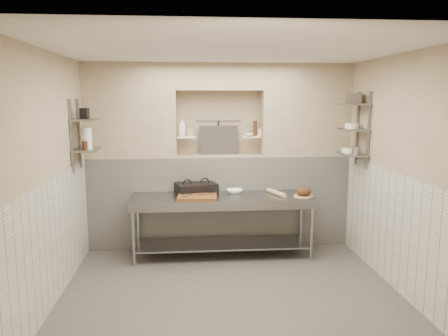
{
  "coord_description": "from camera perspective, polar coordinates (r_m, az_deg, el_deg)",
  "views": [
    {
      "loc": [
        -0.49,
        -4.91,
        2.27
      ],
      "look_at": [
        0.0,
        0.9,
        1.35
      ],
      "focal_mm": 35.0,
      "sensor_mm": 36.0,
      "label": 1
    }
  ],
  "objects": [
    {
      "name": "wall_back",
      "position": [
        6.98,
        -0.77,
        1.81
      ],
      "size": [
        4.0,
        0.1,
        2.8
      ],
      "primitive_type": "cube",
      "color": "tan",
      "rests_on": "ground"
    },
    {
      "name": "bowl_right_mid",
      "position": [
        6.47,
        16.35,
        5.31
      ],
      "size": [
        0.19,
        0.19,
        0.07
      ],
      "primitive_type": "cylinder",
      "color": "white",
      "rests_on": "wall_shelf_right_mid"
    },
    {
      "name": "backwall_header",
      "position": [
        6.68,
        -0.64,
        11.8
      ],
      "size": [
        1.3,
        0.4,
        0.4
      ],
      "primitive_type": "cube",
      "color": "tan",
      "rests_on": "backwall_lower"
    },
    {
      "name": "shelf_rail_right_b",
      "position": [
        6.28,
        18.36,
        4.68
      ],
      "size": [
        0.03,
        0.03,
        1.05
      ],
      "primitive_type": "cube",
      "color": "slate",
      "rests_on": "wall_right"
    },
    {
      "name": "wall_right",
      "position": [
        5.59,
        22.24,
        -0.65
      ],
      "size": [
        0.1,
        3.9,
        2.8
      ],
      "primitive_type": "cube",
      "color": "tan",
      "rests_on": "ground"
    },
    {
      "name": "wall_front",
      "position": [
        3.07,
        4.57,
        -7.49
      ],
      "size": [
        4.0,
        0.1,
        2.8
      ],
      "primitive_type": "cube",
      "color": "tan",
      "rests_on": "ground"
    },
    {
      "name": "condiment_b",
      "position": [
        6.74,
        4.11,
        5.19
      ],
      "size": [
        0.06,
        0.06,
        0.23
      ],
      "primitive_type": "cylinder",
      "color": "#3B1F11",
      "rests_on": "alcove_shelf_right"
    },
    {
      "name": "wall_shelf_right_lower",
      "position": [
        6.44,
        16.41,
        1.74
      ],
      "size": [
        0.3,
        0.5,
        0.02
      ],
      "primitive_type": "cube",
      "color": "slate",
      "rests_on": "wall_right"
    },
    {
      "name": "bowl_alcove",
      "position": [
        6.69,
        3.33,
        4.35
      ],
      "size": [
        0.17,
        0.17,
        0.04
      ],
      "primitive_type": "imported",
      "rotation": [
        0.0,
        0.0,
        0.3
      ],
      "color": "white",
      "rests_on": "alcove_shelf_right"
    },
    {
      "name": "rolling_pin",
      "position": [
        6.36,
        6.85,
        -3.23
      ],
      "size": [
        0.21,
        0.43,
        0.07
      ],
      "primitive_type": "cylinder",
      "rotation": [
        1.57,
        0.0,
        0.35
      ],
      "color": "tan",
      "rests_on": "prep_table"
    },
    {
      "name": "alcove_shelf_right",
      "position": [
        6.75,
        3.62,
        4.11
      ],
      "size": [
        0.28,
        0.16,
        0.02
      ],
      "primitive_type": "cube",
      "color": "white",
      "rests_on": "backwall_lower"
    },
    {
      "name": "cutting_board",
      "position": [
        6.07,
        -3.52,
        -3.86
      ],
      "size": [
        0.56,
        0.41,
        0.05
      ],
      "primitive_type": "cube",
      "rotation": [
        0.0,
        0.0,
        -0.06
      ],
      "color": "brown",
      "rests_on": "prep_table"
    },
    {
      "name": "wall_shelf_right_upper",
      "position": [
        6.4,
        16.69,
        7.97
      ],
      "size": [
        0.3,
        0.5,
        0.03
      ],
      "primitive_type": "cube",
      "color": "slate",
      "rests_on": "wall_right"
    },
    {
      "name": "alcove_sill",
      "position": [
        6.73,
        -0.62,
        1.63
      ],
      "size": [
        1.3,
        0.4,
        0.02
      ],
      "primitive_type": "cube",
      "color": "tan",
      "rests_on": "backwall_lower"
    },
    {
      "name": "backwall_pillar_left",
      "position": [
        6.71,
        -12.08,
        7.32
      ],
      "size": [
        1.35,
        0.4,
        1.4
      ],
      "primitive_type": "cube",
      "color": "tan",
      "rests_on": "backwall_lower"
    },
    {
      "name": "bottle_soap",
      "position": [
        6.66,
        -5.53,
        5.39
      ],
      "size": [
        0.12,
        0.13,
        0.29
      ],
      "primitive_type": "imported",
      "rotation": [
        0.0,
        0.0,
        0.11
      ],
      "color": "white",
      "rests_on": "alcove_shelf_left"
    },
    {
      "name": "panini_press",
      "position": [
        6.42,
        -3.66,
        -2.67
      ],
      "size": [
        0.66,
        0.55,
        0.15
      ],
      "rotation": [
        0.0,
        0.0,
        0.28
      ],
      "color": "black",
      "rests_on": "prep_table"
    },
    {
      "name": "wall_shelf_left_upper",
      "position": [
        6.11,
        -17.69,
        6.02
      ],
      "size": [
        0.3,
        0.5,
        0.03
      ],
      "primitive_type": "cube",
      "color": "slate",
      "rests_on": "wall_left"
    },
    {
      "name": "prep_table",
      "position": [
        6.32,
        -0.2,
        -5.95
      ],
      "size": [
        2.6,
        0.7,
        0.9
      ],
      "color": "gray",
      "rests_on": "floor"
    },
    {
      "name": "shelf_rail_left_a",
      "position": [
        6.35,
        -18.4,
        4.27
      ],
      "size": [
        0.03,
        0.03,
        0.95
      ],
      "primitive_type": "cube",
      "color": "slate",
      "rests_on": "wall_left"
    },
    {
      "name": "condiment_c",
      "position": [
        6.78,
        4.68,
        4.68
      ],
      "size": [
        0.06,
        0.06,
        0.11
      ],
      "primitive_type": "cylinder",
      "color": "white",
      "rests_on": "alcove_shelf_right"
    },
    {
      "name": "jug_left",
      "position": [
        6.16,
        -17.51,
        3.74
      ],
      "size": [
        0.14,
        0.14,
        0.28
      ],
      "primitive_type": "cylinder",
      "color": "white",
      "rests_on": "wall_shelf_left_lower"
    },
    {
      "name": "knife_blade",
      "position": [
        6.14,
        -2.38,
        -3.47
      ],
      "size": [
        0.26,
        0.08,
        0.01
      ],
      "primitive_type": "cube",
      "rotation": [
        0.0,
        0.0,
        0.21
      ],
      "color": "gray",
      "rests_on": "cutting_board"
    },
    {
      "name": "canister_right",
      "position": [
        6.32,
        16.83,
        2.21
      ],
      "size": [
        0.11,
        0.11,
        0.11
      ],
      "primitive_type": "cylinder",
      "color": "gray",
      "rests_on": "wall_shelf_right_lower"
    },
    {
      "name": "utensil_rail",
      "position": [
        6.85,
        -0.74,
        6.29
      ],
      "size": [
        0.7,
        0.02,
        0.02
      ],
      "primitive_type": "cylinder",
      "rotation": [
        0.0,
        1.57,
        0.0
      ],
      "color": "gray",
      "rests_on": "wall_back"
    },
    {
      "name": "bowl_right",
      "position": [
        6.55,
        16.05,
        2.26
      ],
      "size": [
        0.21,
        0.21,
        0.06
      ],
      "primitive_type": "cylinder",
      "color": "white",
      "rests_on": "wall_shelf_right_lower"
    },
    {
      "name": "splash_panel",
      "position": [
        6.8,
        -0.69,
        3.66
      ],
      "size": [
        0.6,
        0.08,
        0.45
      ],
      "primitive_type": "cube",
      "rotation": [
        -0.14,
        0.0,
        0.0
      ],
      "color": "#383330",
      "rests_on": "alcove_sill"
    },
    {
      "name": "wall_left",
      "position": [
        5.22,
        -22.15,
        -1.28
      ],
      "size": [
        0.1,
        3.9,
        2.8
      ],
      "primitive_type": "cube",
      "color": "tan",
      "rests_on": "ground"
    },
    {
      "name": "wall_shelf_right_mid",
      "position": [
        6.41,
        16.55,
        4.84
      ],
      "size": [
        0.3,
        0.5,
        0.02
      ],
      "primitive_type": "cube",
      "color": "slate",
      "rests_on": "wall_right"
    },
    {
      "name": "alcove_shelf_left",
      "position": [
        6.68,
        -4.92,
        4.04
      ],
      "size": [
        0.28,
        0.16,
        0.02
      ],
      "primitive_type": "cube",
      "color": "white",
      "rests_on": "backwall_lower"
    },
    {
      "name": "backwall_pillar_right",
      "position": [
        6.9,
        10.5,
        7.41
      ],
      "size": [
        1.35,
        0.4,
        1.4
      ],
      "primitive_type": "cube",
      "color": "tan",
      "rests_on": "backwall_lower"
    },
    {
      "name": "wall_shelf_left_lower",
      "position": [
        6.14,
        -17.51,
        2.3
      ],
      "size": [
        0.3,
        0.5,
        0.02
      ],
      "primitive_type": "cube",
      "color": "slate",
      "rests_on": "wall_left"
    },
    {
      "name": "shelf_rail_right_a",
      "position": [
        6.65,
        17.01,
        4.96
      ],
      "size": [
        0.03,
        0.03,
        1.05
      ],
      "primitive_type": "cube",
      "color": "slate",
      "rests_on": "wall_right"
    },
    {
      "name": "floor",
      "position": [
        5.45,
        0.81,
        -16.23
      ],
      "size": [
        4.0,
        3.9,
        0.1
      ],
      "primitive_type": "cube",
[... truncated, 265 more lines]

